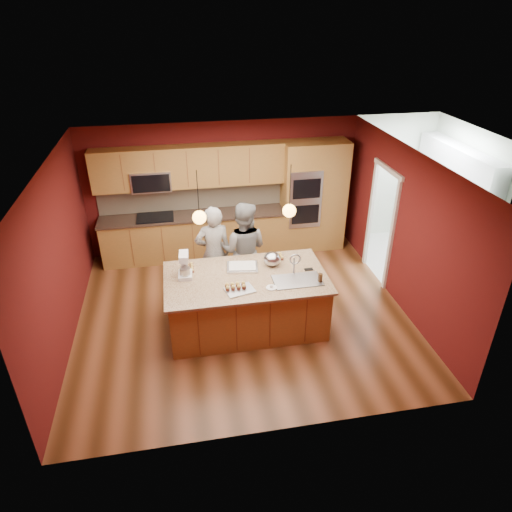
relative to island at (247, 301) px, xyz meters
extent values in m
plane|color=#462611|center=(-0.03, 0.33, -0.48)|extent=(5.50, 5.50, 0.00)
plane|color=white|center=(-0.03, 0.33, 2.22)|extent=(5.50, 5.50, 0.00)
plane|color=#501110|center=(-0.03, 2.83, 0.87)|extent=(5.50, 0.00, 5.50)
plane|color=#501110|center=(-0.03, -2.17, 0.87)|extent=(5.50, 0.00, 5.50)
plane|color=#501110|center=(-2.78, 0.33, 0.87)|extent=(0.00, 5.00, 5.00)
plane|color=#501110|center=(2.72, 0.33, 0.87)|extent=(0.00, 5.00, 5.00)
cube|color=olive|center=(-0.68, 2.53, -0.03)|extent=(3.70, 0.60, 0.90)
cube|color=black|center=(-0.68, 2.52, 0.44)|extent=(3.74, 0.64, 0.04)
cube|color=#C0AF8F|center=(-0.68, 2.82, 0.74)|extent=(3.70, 0.03, 0.56)
cube|color=olive|center=(-0.68, 2.65, 1.42)|extent=(3.70, 0.36, 0.80)
cube|color=black|center=(-1.43, 2.51, 0.47)|extent=(0.72, 0.52, 0.03)
cube|color=#ADAEB4|center=(-1.43, 2.63, 1.20)|extent=(0.76, 0.40, 0.40)
cube|color=olive|center=(1.57, 2.53, 0.67)|extent=(0.80, 0.60, 2.30)
cube|color=#ADAEB4|center=(1.57, 2.23, 0.72)|extent=(0.66, 0.04, 1.20)
cube|color=olive|center=(2.22, 2.53, 0.67)|extent=(0.50, 0.60, 2.30)
plane|color=beige|center=(3.62, 1.53, -0.48)|extent=(2.60, 2.60, 0.00)
plane|color=silver|center=(4.52, 1.53, 0.87)|extent=(0.00, 2.70, 2.70)
cube|color=white|center=(4.32, 1.53, 1.47)|extent=(0.35, 2.40, 0.75)
cylinder|color=black|center=(-0.67, 0.00, 1.87)|extent=(0.01, 0.01, 0.70)
sphere|color=#FCAC40|center=(-0.67, 0.00, 1.52)|extent=(0.20, 0.20, 0.20)
cylinder|color=black|center=(0.64, 0.00, 1.87)|extent=(0.01, 0.01, 0.70)
sphere|color=#FCAC40|center=(0.64, 0.00, 1.52)|extent=(0.20, 0.20, 0.20)
cube|color=olive|center=(-0.02, 0.00, -0.03)|extent=(2.43, 1.32, 0.89)
cube|color=#C8B287|center=(-0.02, 0.00, 0.44)|extent=(2.53, 1.42, 0.04)
cube|color=#ADAEB4|center=(0.75, -0.25, 0.38)|extent=(0.73, 0.43, 0.18)
imported|color=black|center=(-0.42, 0.96, 0.39)|extent=(0.67, 0.48, 1.74)
imported|color=gray|center=(0.10, 0.96, 0.41)|extent=(1.03, 0.92, 1.77)
cube|color=white|center=(-0.94, 0.17, 0.49)|extent=(0.23, 0.29, 0.06)
cube|color=white|center=(-0.94, 0.29, 0.66)|extent=(0.11, 0.09, 0.28)
cube|color=white|center=(-0.94, 0.19, 0.81)|extent=(0.16, 0.29, 0.11)
cylinder|color=#B0B2B7|center=(-0.94, 0.13, 0.56)|extent=(0.16, 0.16, 0.15)
cube|color=white|center=(-0.03, 0.28, 0.47)|extent=(0.54, 0.43, 0.03)
cube|color=silver|center=(-0.03, 0.28, 0.49)|extent=(0.47, 0.36, 0.02)
cube|color=#ADAEB4|center=(-0.17, -0.36, 0.47)|extent=(0.48, 0.39, 0.02)
ellipsoid|color=#B0B2B7|center=(0.46, 0.29, 0.57)|extent=(0.28, 0.28, 0.24)
cylinder|color=white|center=(0.31, -0.38, 0.46)|extent=(0.16, 0.16, 0.01)
cylinder|color=#311F0F|center=(1.08, -0.34, 0.52)|extent=(0.07, 0.07, 0.14)
cube|color=black|center=(1.01, 0.04, 0.46)|extent=(0.14, 0.08, 0.01)
cube|color=white|center=(4.20, 1.22, 0.08)|extent=(0.80, 0.82, 1.11)
cube|color=white|center=(4.18, 1.89, 0.00)|extent=(0.70, 0.71, 0.95)
camera|label=1|loc=(-0.95, -5.97, 4.21)|focal=32.00mm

